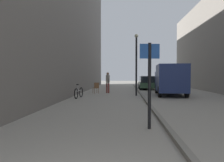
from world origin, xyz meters
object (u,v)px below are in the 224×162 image
delivery_van (170,79)px  lamp_post (136,60)px  bicycle_leaning (79,93)px  pedestrian_main_foreground (108,81)px  parked_car (147,83)px  street_sign_post (150,78)px  cafe_chair_near_window (96,87)px

delivery_van → lamp_post: (-2.69, -0.43, 1.44)m
delivery_van → bicycle_leaning: bearing=-156.1°
pedestrian_main_foreground → parked_car: (3.95, 5.09, -0.34)m
parked_car → delivery_van: bearing=-80.0°
street_sign_post → cafe_chair_near_window: street_sign_post is taller
parked_car → bicycle_leaning: size_ratio=2.39×
lamp_post → parked_car: bearing=77.9°
delivery_van → bicycle_leaning: size_ratio=2.80×
pedestrian_main_foreground → delivery_van: 5.36m
bicycle_leaning → street_sign_post: bearing=-57.4°
pedestrian_main_foreground → parked_car: 6.45m
delivery_van → bicycle_leaning: delivery_van is taller
parked_car → bicycle_leaning: bearing=-121.1°
delivery_van → street_sign_post: (-2.78, -10.37, 0.26)m
parked_car → lamp_post: bearing=-101.7°
pedestrian_main_foreground → bicycle_leaning: 4.46m
delivery_van → pedestrian_main_foreground: bearing=166.2°
parked_car → lamp_post: 7.61m
street_sign_post → parked_car: bearing=-103.3°
parked_car → bicycle_leaning: 10.76m
street_sign_post → bicycle_leaning: size_ratio=1.47×
lamp_post → cafe_chair_near_window: bearing=154.7°
parked_car → pedestrian_main_foreground: bearing=-127.4°
street_sign_post → cafe_chair_near_window: 12.04m
parked_car → street_sign_post: bearing=-95.0°
pedestrian_main_foreground → delivery_van: bearing=0.5°
delivery_van → parked_car: bearing=103.9°
street_sign_post → lamp_post: size_ratio=0.55×
pedestrian_main_foreground → cafe_chair_near_window: (-0.97, -0.50, -0.51)m
lamp_post → cafe_chair_near_window: 4.32m
parked_car → cafe_chair_near_window: parked_car is taller
cafe_chair_near_window → lamp_post: bearing=-57.1°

